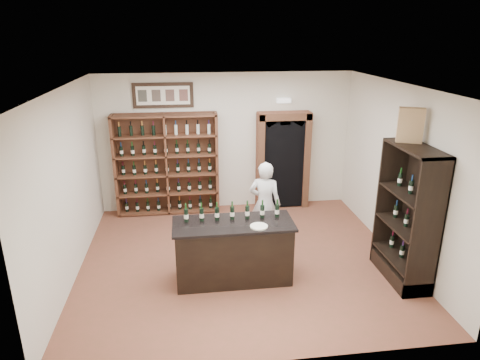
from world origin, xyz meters
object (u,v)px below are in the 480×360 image
(tasting_counter, at_px, (233,252))
(shopkeeper, at_px, (265,204))
(side_cabinet, at_px, (406,235))
(wine_crate, at_px, (410,125))
(wine_shelf, at_px, (167,164))
(counter_bottle_0, at_px, (186,215))

(tasting_counter, height_order, shopkeeper, shopkeeper)
(side_cabinet, relative_size, wine_crate, 4.17)
(wine_shelf, distance_m, tasting_counter, 3.19)
(tasting_counter, xyz_separation_m, counter_bottle_0, (-0.72, 0.13, 0.61))
(tasting_counter, xyz_separation_m, side_cabinet, (2.72, -0.30, 0.26))
(wine_shelf, relative_size, tasting_counter, 1.17)
(wine_crate, bearing_deg, wine_shelf, 166.29)
(side_cabinet, bearing_deg, counter_bottle_0, 172.86)
(counter_bottle_0, height_order, wine_crate, wine_crate)
(side_cabinet, xyz_separation_m, wine_crate, (-0.02, 0.27, 1.71))
(counter_bottle_0, bearing_deg, wine_crate, -2.65)
(counter_bottle_0, xyz_separation_m, side_cabinet, (3.44, -0.43, -0.35))
(shopkeeper, xyz_separation_m, wine_crate, (1.99, -1.17, 1.66))
(wine_shelf, bearing_deg, counter_bottle_0, -82.28)
(wine_shelf, height_order, wine_crate, wine_crate)
(side_cabinet, distance_m, wine_crate, 1.73)
(wine_shelf, relative_size, wine_crate, 4.17)
(counter_bottle_0, relative_size, shopkeeper, 0.19)
(wine_crate, bearing_deg, side_cabinet, -60.74)
(wine_shelf, distance_m, counter_bottle_0, 2.83)
(wine_shelf, height_order, tasting_counter, wine_shelf)
(side_cabinet, height_order, shopkeeper, side_cabinet)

